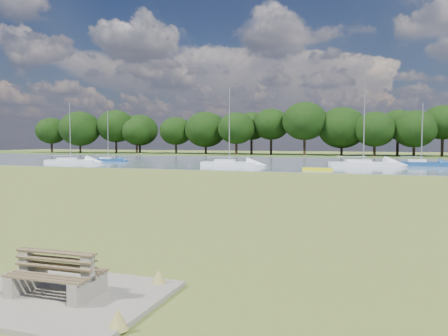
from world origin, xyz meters
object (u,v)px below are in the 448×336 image
(bench_pair, at_px, (56,275))
(sailboat_2, at_px, (229,162))
(sailboat_3, at_px, (421,162))
(sailboat_0, at_px, (363,162))
(sailboat_6, at_px, (70,160))
(kayak, at_px, (318,169))
(sailboat_5, at_px, (108,159))

(bench_pair, relative_size, sailboat_2, 0.19)
(sailboat_3, bearing_deg, sailboat_0, -151.34)
(bench_pair, xyz_separation_m, sailboat_3, (11.18, 51.15, 0.05))
(bench_pair, bearing_deg, sailboat_2, 102.44)
(sailboat_3, relative_size, sailboat_6, 0.93)
(kayak, relative_size, sailboat_6, 0.37)
(sailboat_2, xyz_separation_m, sailboat_6, (-22.87, -0.74, -0.05))
(kayak, height_order, sailboat_2, sailboat_2)
(kayak, relative_size, sailboat_0, 0.31)
(bench_pair, height_order, kayak, bench_pair)
(sailboat_3, distance_m, sailboat_5, 42.83)
(sailboat_0, height_order, sailboat_6, sailboat_0)
(bench_pair, distance_m, sailboat_0, 47.96)
(sailboat_2, height_order, sailboat_6, sailboat_2)
(bench_pair, distance_m, sailboat_3, 52.36)
(bench_pair, relative_size, sailboat_5, 0.24)
(sailboat_3, xyz_separation_m, sailboat_6, (-45.08, -8.33, -0.05))
(kayak, xyz_separation_m, sailboat_2, (-11.34, 4.71, 0.34))
(sailboat_6, bearing_deg, sailboat_2, -17.01)
(kayak, xyz_separation_m, sailboat_3, (10.87, 12.29, 0.33))
(sailboat_3, bearing_deg, kayak, -129.84)
(sailboat_0, xyz_separation_m, sailboat_2, (-15.54, -4.18, -0.01))
(sailboat_5, bearing_deg, bench_pair, -75.37)
(sailboat_6, bearing_deg, kayak, -25.48)
(sailboat_0, xyz_separation_m, sailboat_3, (6.67, 3.40, -0.02))
(bench_pair, relative_size, sailboat_6, 0.22)
(sailboat_5, bearing_deg, kayak, -35.12)
(kayak, distance_m, sailboat_3, 16.41)
(sailboat_0, relative_size, sailboat_3, 1.30)
(bench_pair, distance_m, sailboat_6, 54.62)
(sailboat_0, bearing_deg, sailboat_5, 161.67)
(sailboat_6, bearing_deg, sailboat_0, -11.56)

